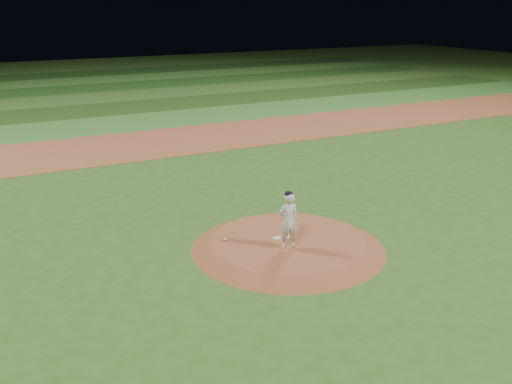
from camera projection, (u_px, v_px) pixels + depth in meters
ground at (288, 248)px, 16.24m from camera, size 120.00×120.00×0.00m
infield_dirt_band at (144, 144)px, 28.01m from camera, size 70.00×6.00×0.02m
outfield_stripe_0 at (115, 124)px, 32.64m from camera, size 70.00×5.00×0.02m
outfield_stripe_1 at (96, 110)px, 36.84m from camera, size 70.00×5.00×0.02m
outfield_stripe_2 at (80, 99)px, 41.05m from camera, size 70.00×5.00×0.02m
outfield_stripe_3 at (67, 90)px, 45.25m from camera, size 70.00×5.00×0.02m
outfield_stripe_4 at (57, 82)px, 49.46m from camera, size 70.00×5.00×0.02m
outfield_stripe_5 at (48, 76)px, 53.66m from camera, size 70.00×5.00×0.02m
pitchers_mound at (288, 244)px, 16.20m from camera, size 5.50×5.50×0.25m
pitching_rubber at (284, 238)px, 16.30m from camera, size 0.70×0.34×0.03m
rosin_bag at (225, 239)px, 16.13m from camera, size 0.12×0.12×0.07m
pitcher_on_mound at (288, 220)px, 15.44m from camera, size 0.63×0.47×1.63m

